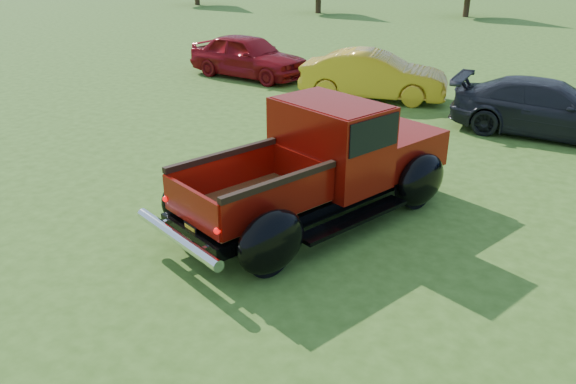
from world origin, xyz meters
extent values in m
plane|color=#375718|center=(0.00, 0.00, 0.00)|extent=(120.00, 120.00, 0.00)
cylinder|color=#332114|center=(-12.00, 29.00, 0.83)|extent=(0.36, 0.36, 1.66)
cylinder|color=#332114|center=(-3.00, 31.00, 0.90)|extent=(0.36, 0.36, 1.80)
cylinder|color=black|center=(-2.15, 0.38, 0.41)|extent=(0.55, 0.84, 0.81)
cylinder|color=black|center=(-0.56, -0.31, 0.41)|extent=(0.55, 0.84, 0.81)
cylinder|color=black|center=(-0.85, 3.37, 0.41)|extent=(0.55, 0.84, 0.81)
cylinder|color=black|center=(0.74, 2.68, 0.41)|extent=(0.55, 0.84, 0.81)
cube|color=black|center=(-0.68, 1.58, 0.46)|extent=(3.22, 4.96, 0.20)
cube|color=maroon|center=(-0.01, 3.12, 0.88)|extent=(2.20, 2.09, 0.63)
cube|color=silver|center=(0.30, 3.84, 0.87)|extent=(1.52, 0.71, 0.51)
cube|color=maroon|center=(-0.54, 1.90, 1.22)|extent=(2.13, 1.80, 1.32)
cube|color=black|center=(-0.54, 1.90, 1.58)|extent=(2.13, 1.72, 0.51)
cube|color=maroon|center=(-0.54, 1.90, 1.85)|extent=(2.01, 1.67, 0.08)
cube|color=brown|center=(-1.19, 0.41, 0.63)|extent=(2.07, 2.42, 0.05)
cube|color=maroon|center=(-1.82, 0.68, 0.90)|extent=(0.86, 1.89, 0.53)
cube|color=maroon|center=(-0.56, 0.14, 0.90)|extent=(0.86, 1.89, 0.53)
cube|color=maroon|center=(-0.78, 1.34, 0.90)|extent=(1.28, 0.60, 0.53)
cube|color=maroon|center=(-1.60, -0.52, 0.90)|extent=(1.28, 0.60, 0.53)
cube|color=black|center=(-1.82, 0.68, 1.21)|extent=(0.90, 1.90, 0.09)
cube|color=black|center=(-0.56, 0.14, 1.21)|extent=(0.90, 1.90, 0.09)
ellipsoid|color=black|center=(-2.24, 0.42, 0.53)|extent=(0.86, 1.18, 0.90)
ellipsoid|color=black|center=(-0.47, -0.35, 0.53)|extent=(0.86, 1.18, 0.90)
ellipsoid|color=black|center=(-0.94, 3.41, 0.53)|extent=(0.86, 1.18, 0.90)
ellipsoid|color=black|center=(0.83, 2.64, 0.53)|extent=(0.86, 1.18, 0.90)
cube|color=black|center=(-1.59, 1.92, 0.34)|extent=(1.15, 2.09, 0.06)
cube|color=black|center=(0.18, 1.14, 0.34)|extent=(1.15, 2.09, 0.06)
cylinder|color=silver|center=(-1.70, -0.76, 0.51)|extent=(1.89, 0.94, 0.16)
cube|color=black|center=(-1.61, -0.56, 0.56)|extent=(0.29, 0.14, 0.15)
cube|color=gold|center=(-1.62, -0.57, 0.56)|extent=(0.23, 0.11, 0.10)
sphere|color=#CC0505|center=(-2.21, -0.29, 0.79)|extent=(0.09, 0.09, 0.09)
sphere|color=#CC0505|center=(-1.01, -0.81, 0.79)|extent=(0.09, 0.09, 0.09)
imported|color=maroon|center=(-6.81, 10.41, 0.71)|extent=(4.42, 2.39, 1.43)
imported|color=gold|center=(-2.14, 9.43, 0.68)|extent=(4.33, 2.09, 1.37)
imported|color=black|center=(2.57, 7.95, 0.64)|extent=(4.48, 2.01, 1.27)
camera|label=1|loc=(2.54, -6.17, 4.17)|focal=35.00mm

